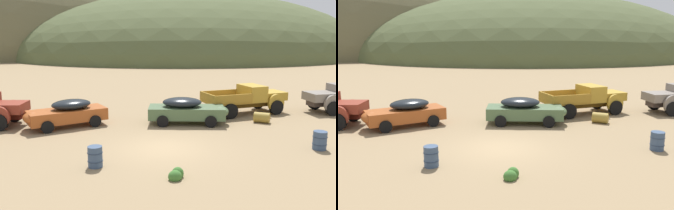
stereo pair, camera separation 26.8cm
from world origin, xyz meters
The scene contains 10 objects.
ground_plane centered at (0.00, 0.00, 0.00)m, with size 300.00×300.00×0.00m, color #937A56.
hill_far_right centered at (-17.57, 83.79, 0.00)m, with size 109.68×55.37×47.65m, color brown.
hill_distant centered at (28.12, 72.84, 0.00)m, with size 89.09×76.98×30.37m, color #4C5633.
car_oxide_orange centered at (-4.28, 5.39, 0.81)m, with size 4.80×2.75×1.57m.
car_weathered_green centered at (2.75, 4.09, 0.82)m, with size 4.98×3.16×1.57m.
truck_mustard centered at (7.73, 5.60, 0.99)m, with size 5.77×2.65×1.89m.
oil_drum_foreground centered at (6.83, -2.27, 0.43)m, with size 0.66×0.66×0.86m.
oil_drum_tipped centered at (7.02, 2.99, 0.31)m, with size 1.09×1.07×0.62m.
oil_drum_by_truck centered at (-3.28, -1.49, 0.43)m, with size 0.62×0.62×0.85m.
bush_front_left centered at (-0.56, -3.56, 0.13)m, with size 0.66×0.65×0.50m.
Camera 1 is at (-4.46, -15.32, 5.23)m, focal length 38.19 mm.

